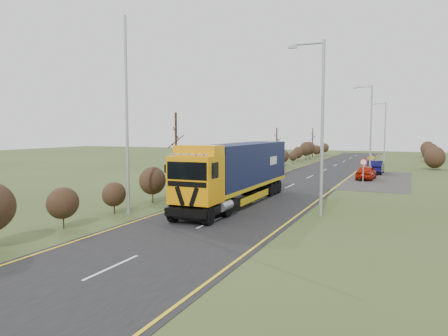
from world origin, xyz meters
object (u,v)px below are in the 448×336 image
streetlight_near (320,120)px  speed_sign (363,166)px  car_blue_sedan (376,167)px  lorry (237,169)px  car_red_hatchback (366,172)px

streetlight_near → speed_sign: bearing=87.1°
car_blue_sedan → streetlight_near: (-1.11, -26.10, 4.60)m
lorry → car_blue_sedan: 25.27m
car_blue_sedan → streetlight_near: 26.52m
car_blue_sedan → car_red_hatchback: bearing=87.0°
lorry → speed_sign: size_ratio=6.30×
car_blue_sedan → speed_sign: bearing=89.0°
lorry → car_red_hatchback: size_ratio=3.55×
car_red_hatchback → speed_sign: size_ratio=1.77×
speed_sign → lorry: bearing=-114.3°
lorry → streetlight_near: streetlight_near is taller
car_red_hatchback → car_blue_sedan: car_blue_sedan is taller
car_red_hatchback → streetlight_near: streetlight_near is taller
car_blue_sedan → speed_sign: size_ratio=1.93×
lorry → car_red_hatchback: 19.17m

